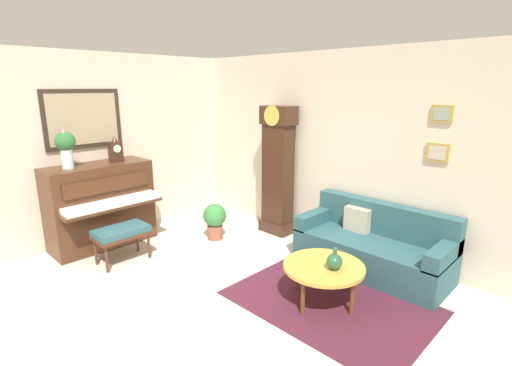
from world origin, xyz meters
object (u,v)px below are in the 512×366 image
object	(u,v)px
piano	(101,205)
green_jug	(334,262)
mantel_clock	(115,150)
flower_vase	(66,146)
piano_bench	(121,233)
coffee_table	(324,268)
couch	(373,246)
potted_plant	(215,219)
grandfather_clock	(278,174)

from	to	relation	value
piano	green_jug	distance (m)	3.51
piano	mantel_clock	xyz separation A→B (m)	(0.00, 0.30, 0.78)
piano	green_jug	bearing A→B (deg)	16.31
flower_vase	piano_bench	bearing A→B (deg)	23.07
piano_bench	coffee_table	bearing A→B (deg)	23.05
mantel_clock	couch	bearing A→B (deg)	28.81
mantel_clock	green_jug	size ratio (longest dim) A/B	1.58
piano	piano_bench	xyz separation A→B (m)	(0.74, -0.07, -0.21)
couch	potted_plant	world-z (taller)	couch
piano_bench	coffee_table	world-z (taller)	piano_bench
coffee_table	piano_bench	bearing A→B (deg)	-156.95
flower_vase	grandfather_clock	bearing A→B (deg)	59.85
couch	coffee_table	size ratio (longest dim) A/B	2.16
couch	green_jug	world-z (taller)	couch
potted_plant	coffee_table	bearing A→B (deg)	-8.04
coffee_table	flower_vase	xyz separation A→B (m)	(-3.24, -1.38, 1.14)
mantel_clock	grandfather_clock	bearing A→B (deg)	51.76
mantel_clock	potted_plant	distance (m)	1.79
piano_bench	potted_plant	size ratio (longest dim) A/B	1.25
mantel_clock	flower_vase	bearing A→B (deg)	-90.04
piano	coffee_table	world-z (taller)	piano
piano	flower_vase	distance (m)	1.00
mantel_clock	potted_plant	world-z (taller)	mantel_clock
couch	flower_vase	size ratio (longest dim) A/B	3.28
couch	flower_vase	xyz separation A→B (m)	(-3.25, -2.47, 1.23)
piano_bench	potted_plant	world-z (taller)	potted_plant
green_jug	potted_plant	size ratio (longest dim) A/B	0.43
mantel_clock	coffee_table	bearing A→B (deg)	12.13
flower_vase	green_jug	distance (m)	3.78
piano	couch	xyz separation A→B (m)	(3.25, 2.08, -0.31)
potted_plant	green_jug	bearing A→B (deg)	-7.73
green_jug	piano_bench	bearing A→B (deg)	-158.08
piano_bench	potted_plant	bearing A→B (deg)	78.66
piano_bench	grandfather_clock	size ratio (longest dim) A/B	0.34
couch	flower_vase	bearing A→B (deg)	-142.77
potted_plant	flower_vase	bearing A→B (deg)	-120.87
coffee_table	potted_plant	size ratio (longest dim) A/B	1.57
grandfather_clock	potted_plant	distance (m)	1.21
piano_bench	coffee_table	size ratio (longest dim) A/B	0.80
grandfather_clock	piano	bearing A→B (deg)	-124.36
grandfather_clock	piano_bench	bearing A→B (deg)	-108.68
piano	grandfather_clock	xyz separation A→B (m)	(1.51, 2.20, 0.35)
grandfather_clock	coffee_table	world-z (taller)	grandfather_clock
couch	piano	bearing A→B (deg)	-147.36
potted_plant	couch	bearing A→B (deg)	19.15
couch	green_jug	bearing A→B (deg)	-83.88
grandfather_clock	couch	xyz separation A→B (m)	(1.74, -0.12, -0.65)
flower_vase	potted_plant	world-z (taller)	flower_vase
mantel_clock	green_jug	world-z (taller)	mantel_clock
piano_bench	couch	bearing A→B (deg)	40.61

